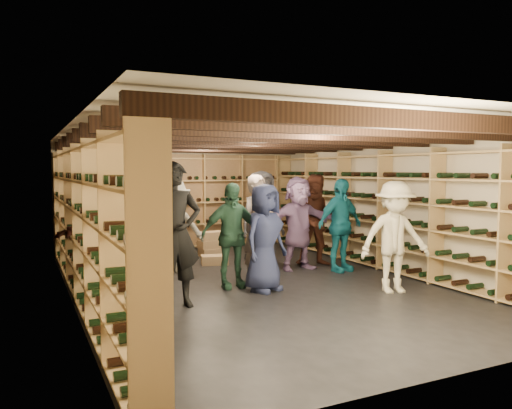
{
  "coord_description": "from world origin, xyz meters",
  "views": [
    {
      "loc": [
        -3.35,
        -7.09,
        1.8
      ],
      "look_at": [
        0.11,
        0.2,
        1.24
      ],
      "focal_mm": 35.0,
      "sensor_mm": 36.0,
      "label": 1
    }
  ],
  "objects": [
    {
      "name": "ground",
      "position": [
        0.0,
        0.0,
        0.0
      ],
      "size": [
        8.0,
        8.0,
        0.0
      ],
      "primitive_type": "plane",
      "color": "black",
      "rests_on": "ground"
    },
    {
      "name": "walls",
      "position": [
        0.0,
        0.0,
        1.2
      ],
      "size": [
        5.52,
        8.02,
        2.4
      ],
      "color": "#C1B196",
      "rests_on": "ground"
    },
    {
      "name": "ceiling",
      "position": [
        0.0,
        0.0,
        2.4
      ],
      "size": [
        5.5,
        8.0,
        0.01
      ],
      "primitive_type": "cube",
      "color": "beige",
      "rests_on": "walls"
    },
    {
      "name": "ceiling_joists",
      "position": [
        0.0,
        0.0,
        2.26
      ],
      "size": [
        5.4,
        7.12,
        0.18
      ],
      "color": "black",
      "rests_on": "ground"
    },
    {
      "name": "wine_rack_left",
      "position": [
        -2.57,
        0.0,
        1.08
      ],
      "size": [
        0.32,
        7.5,
        2.15
      ],
      "color": "#A68350",
      "rests_on": "ground"
    },
    {
      "name": "wine_rack_right",
      "position": [
        2.57,
        0.0,
        1.08
      ],
      "size": [
        0.32,
        7.5,
        2.15
      ],
      "color": "#A68350",
      "rests_on": "ground"
    },
    {
      "name": "wine_rack_back",
      "position": [
        0.0,
        3.83,
        1.07
      ],
      "size": [
        4.7,
        0.3,
        2.15
      ],
      "color": "#A68350",
      "rests_on": "ground"
    },
    {
      "name": "crate_stack_left",
      "position": [
        -1.3,
        2.39,
        0.34
      ],
      "size": [
        0.52,
        0.35,
        0.68
      ],
      "rotation": [
        0.0,
        0.0,
        -0.05
      ],
      "color": "tan",
      "rests_on": "ground"
    },
    {
      "name": "crate_stack_right",
      "position": [
        0.22,
        2.61,
        0.26
      ],
      "size": [
        0.53,
        0.37,
        0.51
      ],
      "rotation": [
        0.0,
        0.0,
        0.09
      ],
      "color": "tan",
      "rests_on": "ground"
    },
    {
      "name": "crate_loose",
      "position": [
        -0.03,
        1.74,
        0.09
      ],
      "size": [
        0.57,
        0.45,
        0.17
      ],
      "primitive_type": "cube",
      "rotation": [
        0.0,
        0.0,
        -0.26
      ],
      "color": "tan",
      "rests_on": "ground"
    },
    {
      "name": "person_1",
      "position": [
        -1.54,
        -0.82,
        0.96
      ],
      "size": [
        0.71,
        0.48,
        1.91
      ],
      "primitive_type": "imported",
      "rotation": [
        0.0,
        0.0,
        0.03
      ],
      "color": "black",
      "rests_on": "ground"
    },
    {
      "name": "person_3",
      "position": [
        1.58,
        -1.43,
        0.82
      ],
      "size": [
        1.18,
        0.86,
        1.64
      ],
      "primitive_type": "imported",
      "rotation": [
        0.0,
        0.0,
        -0.26
      ],
      "color": "beige",
      "rests_on": "ground"
    },
    {
      "name": "person_4",
      "position": [
        1.75,
        0.19,
        0.82
      ],
      "size": [
        1.01,
        0.54,
        1.65
      ],
      "primitive_type": "imported",
      "rotation": [
        0.0,
        0.0,
        0.15
      ],
      "color": "#156D81",
      "rests_on": "ground"
    },
    {
      "name": "person_5",
      "position": [
        -2.18,
        0.46,
        0.8
      ],
      "size": [
        1.55,
        0.73,
        1.61
      ],
      "primitive_type": "imported",
      "rotation": [
        0.0,
        0.0,
        -0.18
      ],
      "color": "brown",
      "rests_on": "ground"
    },
    {
      "name": "person_6",
      "position": [
        -0.1,
        -0.54,
        0.8
      ],
      "size": [
        0.92,
        0.78,
        1.59
      ],
      "primitive_type": "imported",
      "rotation": [
        0.0,
        0.0,
        0.43
      ],
      "color": "#1E2447",
      "rests_on": "ground"
    },
    {
      "name": "person_7",
      "position": [
        0.07,
        0.03,
        0.86
      ],
      "size": [
        0.72,
        0.58,
        1.72
      ],
      "primitive_type": "imported",
      "rotation": [
        0.0,
        0.0,
        0.3
      ],
      "color": "gray",
      "rests_on": "ground"
    },
    {
      "name": "person_8",
      "position": [
        1.69,
        0.82,
        0.86
      ],
      "size": [
        1.02,
        0.92,
        1.71
      ],
      "primitive_type": "imported",
      "rotation": [
        0.0,
        0.0,
        -0.39
      ],
      "color": "#441F14",
      "rests_on": "ground"
    },
    {
      "name": "person_9",
      "position": [
        -0.96,
        1.3,
        0.82
      ],
      "size": [
        1.08,
        0.65,
        1.64
      ],
      "primitive_type": "imported",
      "rotation": [
        0.0,
        0.0,
        -0.04
      ],
      "color": "beige",
      "rests_on": "ground"
    },
    {
      "name": "person_10",
      "position": [
        -0.46,
        -0.11,
        0.8
      ],
      "size": [
        0.96,
        0.43,
        1.61
      ],
      "primitive_type": "imported",
      "rotation": [
        0.0,
        0.0,
        -0.04
      ],
      "color": "#2A553E",
      "rests_on": "ground"
    },
    {
      "name": "person_11",
      "position": [
        1.16,
        0.65,
        0.84
      ],
      "size": [
        1.58,
        0.55,
        1.68
      ],
      "primitive_type": "imported",
      "rotation": [
        0.0,
        0.0,
        0.04
      ],
      "color": "slate",
      "rests_on": "ground"
    },
    {
      "name": "person_12",
      "position": [
        0.75,
        1.3,
        0.89
      ],
      "size": [
        0.89,
        0.6,
        1.78
      ],
      "primitive_type": "imported",
      "rotation": [
        0.0,
        0.0,
        0.03
      ],
      "color": "#2F2E33",
      "rests_on": "ground"
    }
  ]
}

